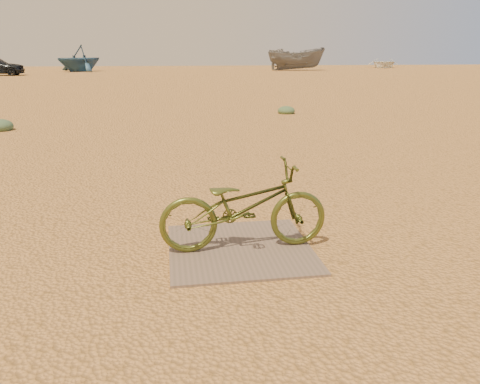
{
  "coord_description": "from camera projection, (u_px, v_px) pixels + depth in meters",
  "views": [
    {
      "loc": [
        -0.53,
        -3.91,
        1.79
      ],
      "look_at": [
        0.1,
        0.1,
        0.57
      ],
      "focal_mm": 35.0,
      "sensor_mm": 36.0,
      "label": 1
    }
  ],
  "objects": [
    {
      "name": "kale_b",
      "position": [
        286.0,
        113.0,
        14.08
      ],
      "size": [
        0.52,
        0.52,
        0.28
      ],
      "primitive_type": "ellipsoid",
      "color": "#52734C",
      "rests_on": "ground"
    },
    {
      "name": "bicycle",
      "position": [
        244.0,
        206.0,
        4.28
      ],
      "size": [
        1.56,
        0.57,
        0.82
      ],
      "primitive_type": "imported",
      "rotation": [
        0.0,
        0.0,
        1.59
      ],
      "color": "#49521D",
      "rests_on": "plywood_board"
    },
    {
      "name": "boat_mid_right",
      "position": [
        296.0,
        59.0,
        45.89
      ],
      "size": [
        5.78,
        2.55,
        2.18
      ],
      "primitive_type": "imported",
      "rotation": [
        0.0,
        0.0,
        1.49
      ],
      "color": "slate",
      "rests_on": "ground"
    },
    {
      "name": "boat_far_left",
      "position": [
        79.0,
        58.0,
        43.14
      ],
      "size": [
        6.02,
        6.05,
        2.41
      ],
      "primitive_type": "imported",
      "rotation": [
        0.0,
        0.0,
        -0.76
      ],
      "color": "#2F5678",
      "rests_on": "ground"
    },
    {
      "name": "boat_far_right",
      "position": [
        384.0,
        63.0,
        54.06
      ],
      "size": [
        5.51,
        6.26,
        1.08
      ],
      "primitive_type": "imported",
      "rotation": [
        0.0,
        0.0,
        -0.42
      ],
      "color": "white",
      "rests_on": "ground"
    },
    {
      "name": "ground",
      "position": [
        231.0,
        254.0,
        4.3
      ],
      "size": [
        120.0,
        120.0,
        0.0
      ],
      "primitive_type": "plane",
      "color": "#CB8A49",
      "rests_on": "ground"
    },
    {
      "name": "plywood_board",
      "position": [
        240.0,
        248.0,
        4.4
      ],
      "size": [
        1.32,
        1.34,
        0.02
      ],
      "primitive_type": "cube",
      "color": "brown",
      "rests_on": "ground"
    },
    {
      "name": "kale_a",
      "position": [
        0.0,
        130.0,
        11.07
      ],
      "size": [
        0.62,
        0.62,
        0.34
      ],
      "primitive_type": "ellipsoid",
      "color": "#52734C",
      "rests_on": "ground"
    }
  ]
}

